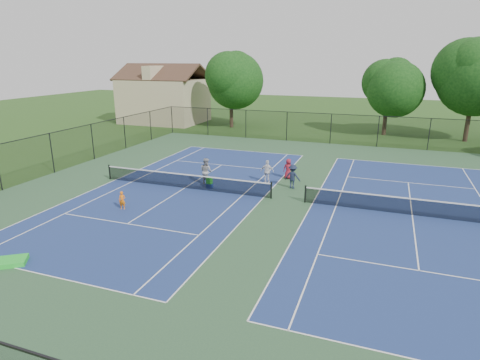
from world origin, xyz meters
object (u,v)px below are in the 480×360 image
(instructor, at_px, (206,171))
(bystander_b, at_px, (293,177))
(tree_back_d, at_px, (476,73))
(bystander_c, at_px, (288,169))
(tree_back_a, at_px, (231,78))
(child_player, at_px, (122,200))
(bystander_a, at_px, (267,171))
(clapboard_house, at_px, (164,99))
(ball_crate, at_px, (210,186))
(tree_back_c, at_px, (389,85))
(ball_hopper, at_px, (209,181))

(instructor, bearing_deg, bystander_b, -147.64)
(tree_back_d, xyz_separation_m, instructor, (-19.04, -22.65, -5.91))
(bystander_c, bearing_deg, instructor, 21.65)
(tree_back_a, xyz_separation_m, bystander_c, (11.93, -19.49, -5.31))
(child_player, bearing_deg, bystander_c, 34.48)
(instructor, bearing_deg, bystander_a, -133.83)
(tree_back_d, xyz_separation_m, bystander_b, (-13.28, -21.57, -6.01))
(instructor, bearing_deg, tree_back_a, -51.26)
(bystander_a, bearing_deg, bystander_b, 158.85)
(tree_back_d, bearing_deg, bystander_a, -126.04)
(bystander_b, bearing_deg, clapboard_house, -36.47)
(bystander_a, bearing_deg, ball_crate, 35.52)
(child_player, relative_size, bystander_b, 0.65)
(clapboard_house, distance_m, ball_crate, 30.22)
(tree_back_d, distance_m, ball_crate, 30.56)
(tree_back_d, height_order, bystander_b, tree_back_d)
(clapboard_house, xyz_separation_m, ball_crate, (17.55, -24.43, -2.94))
(instructor, bearing_deg, tree_back_c, -93.36)
(clapboard_house, xyz_separation_m, bystander_c, (21.93, -20.49, -2.36))
(instructor, bearing_deg, clapboard_house, -32.70)
(tree_back_d, xyz_separation_m, bystander_a, (-15.21, -20.91, -6.03))
(bystander_a, relative_size, ball_hopper, 3.75)
(tree_back_c, distance_m, bystander_b, 23.64)
(tree_back_a, xyz_separation_m, bystander_b, (12.72, -21.57, -5.23))
(tree_back_d, xyz_separation_m, ball_hopper, (-18.45, -23.43, -6.30))
(clapboard_house, height_order, instructor, clapboard_house)
(tree_back_a, xyz_separation_m, clapboard_house, (-10.00, 1.00, -2.95))
(tree_back_d, bearing_deg, tree_back_c, 172.87)
(instructor, relative_size, bystander_a, 1.15)
(bystander_b, distance_m, bystander_c, 2.22)
(ball_hopper, bearing_deg, bystander_b, 19.79)
(tree_back_c, relative_size, bystander_a, 5.26)
(child_player, bearing_deg, bystander_a, 34.41)
(bystander_a, bearing_deg, child_player, 48.52)
(tree_back_c, xyz_separation_m, bystander_a, (-7.21, -21.91, -4.68))
(bystander_b, height_order, bystander_c, bystander_b)
(tree_back_d, distance_m, bystander_b, 26.03)
(tree_back_a, xyz_separation_m, tree_back_d, (26.00, 0.00, 0.79))
(bystander_c, bearing_deg, tree_back_c, -117.37)
(bystander_b, relative_size, ball_hopper, 3.81)
(instructor, distance_m, ball_crate, 1.23)
(tree_back_a, height_order, tree_back_c, tree_back_a)
(clapboard_house, height_order, bystander_a, clapboard_house)
(bystander_b, height_order, ball_hopper, bystander_b)
(tree_back_d, relative_size, child_player, 9.79)
(child_player, height_order, bystander_b, bystander_b)
(tree_back_a, height_order, child_player, tree_back_a)
(tree_back_a, xyz_separation_m, ball_hopper, (7.55, -23.43, -5.51))
(clapboard_house, relative_size, bystander_c, 7.39)
(tree_back_c, distance_m, bystander_c, 21.89)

